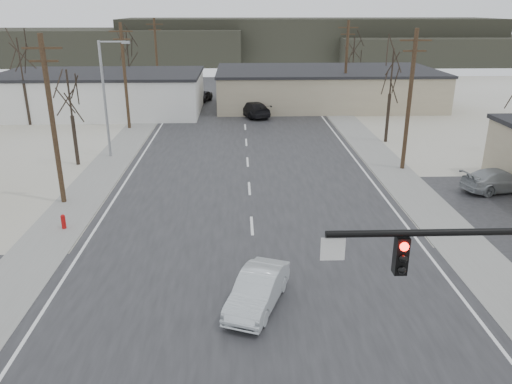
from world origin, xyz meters
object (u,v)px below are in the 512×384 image
at_px(fire_hydrant, 63,222).
at_px(car_far_a, 253,109).
at_px(sedan_crossing, 258,290).
at_px(car_parked_silver, 499,180).
at_px(car_far_b, 203,96).

relative_size(fire_hydrant, car_far_a, 0.16).
bearing_deg(sedan_crossing, car_far_a, 109.18).
height_order(fire_hydrant, car_far_a, car_far_a).
height_order(car_far_a, car_parked_silver, car_far_a).
relative_size(sedan_crossing, car_far_b, 1.14).
bearing_deg(sedan_crossing, car_parked_silver, 58.90).
bearing_deg(car_parked_silver, car_far_a, 18.93).
xyz_separation_m(fire_hydrant, car_far_a, (11.11, 29.12, 0.41)).
distance_m(car_far_b, car_parked_silver, 39.78).
relative_size(car_far_a, car_parked_silver, 1.13).
xyz_separation_m(sedan_crossing, car_parked_silver, (16.19, 12.80, -0.01)).
distance_m(car_far_a, car_far_b, 11.22).
height_order(fire_hydrant, car_parked_silver, car_parked_silver).
distance_m(car_far_a, car_parked_silver, 28.56).
height_order(fire_hydrant, sedan_crossing, sedan_crossing).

